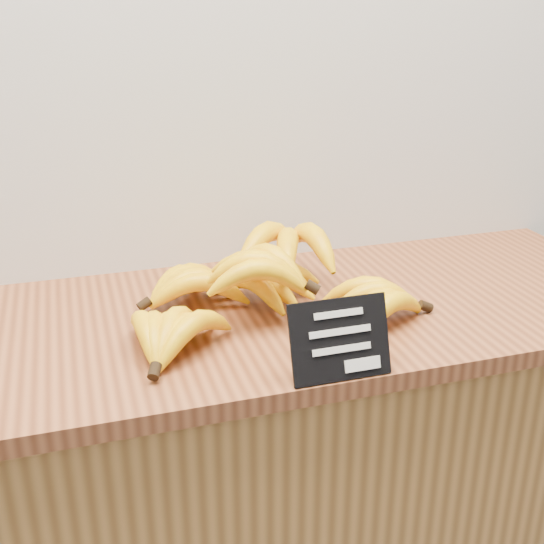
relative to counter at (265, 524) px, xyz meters
The scene contains 4 objects.
counter is the anchor object (origin of this frame).
counter_top 0.47m from the counter, ahead, with size 1.45×0.54×0.03m, color brown.
chalkboard_sign 0.59m from the counter, 80.42° to the right, with size 0.15×0.01×0.12m, color black.
banana_pile 0.53m from the counter, 129.67° to the left, with size 0.57×0.39×0.13m.
Camera 1 is at (-0.25, 1.71, 1.44)m, focal length 45.00 mm.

